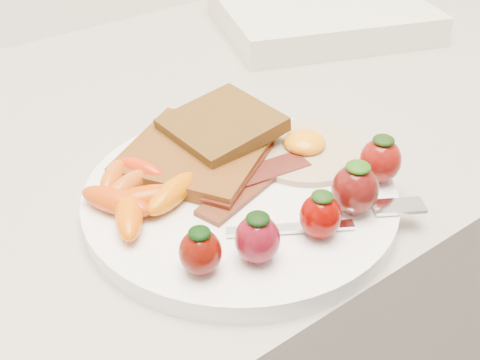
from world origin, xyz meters
TOP-DOWN VIEW (x-y plane):
  - plate at (0.02, 1.54)m, footprint 0.27×0.27m
  - toast_lower at (0.01, 1.60)m, footprint 0.16×0.16m
  - toast_upper at (0.05, 1.61)m, footprint 0.10×0.10m
  - fried_egg at (0.10, 1.55)m, footprint 0.14×0.14m
  - bacon_strips at (0.03, 1.54)m, footprint 0.12×0.08m
  - baby_carrots at (-0.06, 1.57)m, footprint 0.10×0.11m
  - strawberries at (0.04, 1.46)m, footprint 0.22×0.06m
  - fork at (0.06, 1.45)m, footprint 0.16×0.08m
  - appliance at (0.36, 1.80)m, footprint 0.34×0.31m

SIDE VIEW (x-z plane):
  - plate at x=0.02m, z-range 0.90..0.92m
  - appliance at x=0.36m, z-range 0.90..0.94m
  - fork at x=0.06m, z-range 0.92..0.92m
  - bacon_strips at x=0.03m, z-range 0.92..0.93m
  - fried_egg at x=0.10m, z-range 0.91..0.93m
  - toast_lower at x=0.01m, z-range 0.92..0.93m
  - baby_carrots at x=-0.06m, z-range 0.92..0.94m
  - strawberries at x=0.04m, z-range 0.92..0.96m
  - toast_upper at x=0.05m, z-range 0.93..0.95m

